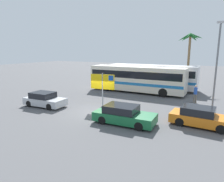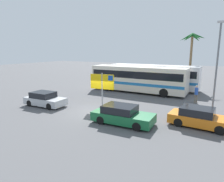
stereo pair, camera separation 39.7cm
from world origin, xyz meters
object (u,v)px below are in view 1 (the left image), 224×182
at_px(bus_rear_coach, 151,75).
at_px(pedestrian_near_sign, 196,92).
at_px(bus_front_coach, 136,78).
at_px(ferry_sign, 103,83).
at_px(car_silver, 45,100).
at_px(car_orange, 200,117).
at_px(car_green, 124,115).

xyz_separation_m(bus_rear_coach, pedestrian_near_sign, (6.18, -5.35, -0.72)).
bearing_deg(bus_front_coach, ferry_sign, -89.03).
relative_size(bus_front_coach, car_silver, 2.95).
bearing_deg(car_orange, bus_rear_coach, 124.52).
distance_m(car_silver, car_green, 8.39).
relative_size(bus_front_coach, car_green, 2.66).
xyz_separation_m(bus_rear_coach, car_green, (2.37, -13.93, -1.15)).
bearing_deg(bus_rear_coach, car_green, -80.35).
distance_m(bus_front_coach, pedestrian_near_sign, 7.42).
relative_size(car_orange, pedestrian_near_sign, 2.32).
distance_m(ferry_sign, pedestrian_near_sign, 9.38).
height_order(bus_rear_coach, car_silver, bus_rear_coach).
relative_size(bus_rear_coach, car_orange, 2.83).
height_order(car_orange, car_green, same).
distance_m(ferry_sign, car_orange, 8.17).
xyz_separation_m(ferry_sign, pedestrian_near_sign, (6.94, 6.19, -1.27)).
height_order(bus_rear_coach, pedestrian_near_sign, bus_rear_coach).
bearing_deg(car_silver, car_orange, 3.84).
bearing_deg(ferry_sign, bus_rear_coach, 78.17).
xyz_separation_m(bus_rear_coach, car_orange, (7.23, -11.88, -1.15)).
distance_m(bus_rear_coach, car_silver, 14.70).
relative_size(bus_front_coach, car_orange, 2.83).
bearing_deg(car_green, bus_front_coach, 104.65).
height_order(bus_front_coach, car_silver, bus_front_coach).
height_order(bus_front_coach, pedestrian_near_sign, bus_front_coach).
bearing_deg(car_green, bus_rear_coach, 97.33).
relative_size(bus_front_coach, pedestrian_near_sign, 6.59).
bearing_deg(pedestrian_near_sign, car_silver, -84.60).
bearing_deg(bus_rear_coach, car_orange, -58.67).
xyz_separation_m(car_green, pedestrian_near_sign, (3.82, 8.58, 0.42)).
height_order(bus_front_coach, car_orange, bus_front_coach).
bearing_deg(car_orange, ferry_sign, -179.25).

